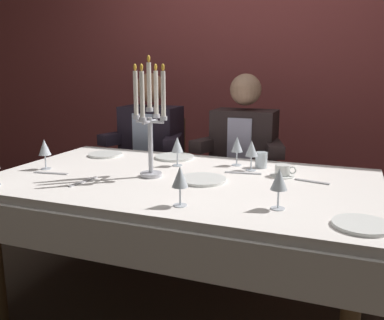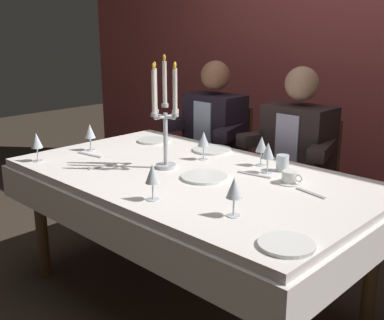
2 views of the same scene
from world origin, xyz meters
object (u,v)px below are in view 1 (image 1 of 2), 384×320
(seated_diner_0, at_px, (152,142))
(seated_diner_1, at_px, (244,148))
(wine_glass_2, at_px, (279,181))
(water_tumbler_0, at_px, (261,160))
(dinner_plate_3, at_px, (105,154))
(wine_glass_5, at_px, (177,145))
(wine_glass_1, at_px, (252,150))
(coffee_cup_0, at_px, (283,171))
(dining_table, at_px, (181,200))
(dinner_plate_0, at_px, (175,157))
(wine_glass_3, at_px, (237,145))
(wine_glass_6, at_px, (180,178))
(dinner_plate_1, at_px, (362,225))
(wine_glass_4, at_px, (45,148))
(candelabra, at_px, (150,120))
(dinner_plate_2, at_px, (202,179))

(seated_diner_0, xyz_separation_m, seated_diner_1, (0.71, 0.00, 0.00))
(wine_glass_2, xyz_separation_m, water_tumbler_0, (-0.21, 0.66, -0.07))
(dinner_plate_3, xyz_separation_m, wine_glass_5, (0.53, -0.09, 0.11))
(wine_glass_1, distance_m, coffee_cup_0, 0.21)
(dining_table, distance_m, dinner_plate_3, 0.74)
(wine_glass_2, height_order, coffee_cup_0, wine_glass_2)
(dinner_plate_0, bearing_deg, seated_diner_0, 129.52)
(wine_glass_3, relative_size, wine_glass_6, 1.00)
(wine_glass_6, xyz_separation_m, seated_diner_0, (-0.77, 1.29, -0.12))
(dinner_plate_1, height_order, wine_glass_4, wine_glass_4)
(water_tumbler_0, xyz_separation_m, seated_diner_0, (-0.93, 0.53, -0.05))
(dinner_plate_0, relative_size, wine_glass_6, 1.44)
(wine_glass_2, relative_size, wine_glass_3, 1.00)
(water_tumbler_0, relative_size, seated_diner_1, 0.07)
(dinner_plate_0, xyz_separation_m, dinner_plate_3, (-0.44, -0.09, 0.00))
(candelabra, height_order, dinner_plate_0, candelabra)
(dinner_plate_2, distance_m, wine_glass_1, 0.36)
(dinner_plate_2, bearing_deg, dining_table, 171.37)
(dinner_plate_0, bearing_deg, dinner_plate_1, -36.97)
(wine_glass_6, distance_m, water_tumbler_0, 0.78)
(wine_glass_4, bearing_deg, coffee_cup_0, 14.10)
(coffee_cup_0, bearing_deg, dinner_plate_3, 174.40)
(water_tumbler_0, bearing_deg, dinner_plate_2, -119.17)
(dinner_plate_2, relative_size, coffee_cup_0, 1.80)
(wine_glass_4, relative_size, seated_diner_0, 0.13)
(candelabra, xyz_separation_m, wine_glass_5, (0.03, 0.26, -0.17))
(dinner_plate_2, relative_size, seated_diner_0, 0.19)
(dinner_plate_0, bearing_deg, wine_glass_4, -136.94)
(dinner_plate_1, bearing_deg, water_tumbler_0, 124.65)
(dinner_plate_2, xyz_separation_m, wine_glass_5, (-0.24, 0.25, 0.11))
(dinner_plate_0, relative_size, water_tumbler_0, 2.74)
(dining_table, height_order, wine_glass_1, wine_glass_1)
(wine_glass_4, xyz_separation_m, wine_glass_6, (0.92, -0.31, 0.00))
(dinner_plate_0, distance_m, wine_glass_1, 0.54)
(seated_diner_1, bearing_deg, dinner_plate_0, -123.60)
(wine_glass_1, xyz_separation_m, seated_diner_0, (-0.90, 0.61, -0.12))
(candelabra, height_order, dinner_plate_1, candelabra)
(wine_glass_2, bearing_deg, water_tumbler_0, 107.37)
(seated_diner_0, bearing_deg, candelabra, -63.76)
(seated_diner_1, bearing_deg, dinner_plate_2, -88.94)
(dinner_plate_1, distance_m, wine_glass_1, 0.86)
(wine_glass_2, bearing_deg, seated_diner_0, 133.88)
(dinner_plate_3, height_order, wine_glass_5, wine_glass_5)
(dinner_plate_0, relative_size, wine_glass_1, 1.44)
(wine_glass_2, bearing_deg, wine_glass_4, 171.08)
(dining_table, xyz_separation_m, wine_glass_3, (0.19, 0.36, 0.24))
(dinner_plate_3, height_order, wine_glass_4, wine_glass_4)
(candelabra, distance_m, wine_glass_5, 0.31)
(candelabra, relative_size, seated_diner_0, 0.48)
(seated_diner_1, bearing_deg, wine_glass_1, -72.66)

